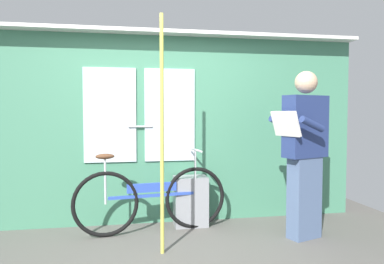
% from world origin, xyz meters
% --- Properties ---
extents(ground_plane, '(6.01, 3.86, 0.04)m').
position_xyz_m(ground_plane, '(0.00, 0.00, -0.02)').
color(ground_plane, '#56544F').
extents(train_door_wall, '(5.01, 0.28, 2.28)m').
position_xyz_m(train_door_wall, '(-0.01, 1.12, 1.19)').
color(train_door_wall, '#427F60').
rests_on(train_door_wall, ground_plane).
extents(bicycle_near_door, '(1.71, 0.44, 0.92)m').
position_xyz_m(bicycle_near_door, '(-0.10, 0.72, 0.38)').
color(bicycle_near_door, black).
rests_on(bicycle_near_door, ground_plane).
extents(passenger_reading_newspaper, '(0.63, 0.58, 1.76)m').
position_xyz_m(passenger_reading_newspaper, '(1.47, 0.25, 0.93)').
color(passenger_reading_newspaper, slate).
rests_on(passenger_reading_newspaper, ground_plane).
extents(trash_bin_by_wall, '(0.39, 0.28, 0.58)m').
position_xyz_m(trash_bin_by_wall, '(0.37, 0.91, 0.29)').
color(trash_bin_by_wall, gray).
rests_on(trash_bin_by_wall, ground_plane).
extents(handrail_pole, '(0.04, 0.04, 2.24)m').
position_xyz_m(handrail_pole, '(-0.05, 0.09, 1.12)').
color(handrail_pole, '#C6C14C').
rests_on(handrail_pole, ground_plane).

